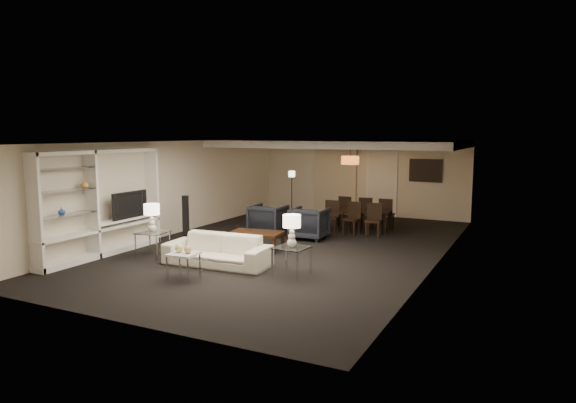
% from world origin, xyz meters
% --- Properties ---
extents(floor, '(11.00, 11.00, 0.00)m').
position_xyz_m(floor, '(0.00, 0.00, 0.00)').
color(floor, black).
rests_on(floor, ground).
extents(ceiling, '(7.00, 11.00, 0.02)m').
position_xyz_m(ceiling, '(0.00, 0.00, 2.50)').
color(ceiling, silver).
rests_on(ceiling, ground).
extents(wall_back, '(7.00, 0.02, 2.50)m').
position_xyz_m(wall_back, '(0.00, 5.50, 1.25)').
color(wall_back, beige).
rests_on(wall_back, ground).
extents(wall_front, '(7.00, 0.02, 2.50)m').
position_xyz_m(wall_front, '(0.00, -5.50, 1.25)').
color(wall_front, beige).
rests_on(wall_front, ground).
extents(wall_left, '(0.02, 11.00, 2.50)m').
position_xyz_m(wall_left, '(-3.50, 0.00, 1.25)').
color(wall_left, beige).
rests_on(wall_left, ground).
extents(wall_right, '(0.02, 11.00, 2.50)m').
position_xyz_m(wall_right, '(3.50, 0.00, 1.25)').
color(wall_right, beige).
rests_on(wall_right, ground).
extents(ceiling_soffit, '(7.00, 4.00, 0.20)m').
position_xyz_m(ceiling_soffit, '(0.00, 3.50, 2.40)').
color(ceiling_soffit, silver).
rests_on(ceiling_soffit, ceiling).
extents(curtains, '(1.50, 0.12, 2.40)m').
position_xyz_m(curtains, '(-0.90, 5.42, 1.20)').
color(curtains, beige).
rests_on(curtains, wall_back).
extents(door, '(0.90, 0.05, 2.10)m').
position_xyz_m(door, '(0.70, 5.47, 1.05)').
color(door, silver).
rests_on(door, wall_back).
extents(painting, '(0.95, 0.04, 0.65)m').
position_xyz_m(painting, '(2.10, 5.46, 1.55)').
color(painting, '#142D38').
rests_on(painting, wall_back).
extents(media_unit, '(0.38, 3.40, 2.35)m').
position_xyz_m(media_unit, '(-3.31, -2.60, 1.18)').
color(media_unit, white).
rests_on(media_unit, wall_left).
extents(pendant_light, '(0.52, 0.52, 0.24)m').
position_xyz_m(pendant_light, '(0.30, 3.50, 1.92)').
color(pendant_light, '#D8591E').
rests_on(pendant_light, ceiling_soffit).
extents(sofa, '(2.23, 0.98, 0.64)m').
position_xyz_m(sofa, '(-0.53, -2.20, 0.32)').
color(sofa, beige).
rests_on(sofa, floor).
extents(coffee_table, '(1.28, 0.85, 0.43)m').
position_xyz_m(coffee_table, '(-0.53, -0.60, 0.21)').
color(coffee_table, black).
rests_on(coffee_table, floor).
extents(armchair_left, '(0.90, 0.93, 0.81)m').
position_xyz_m(armchair_left, '(-1.13, 1.10, 0.41)').
color(armchair_left, black).
rests_on(armchair_left, floor).
extents(armchair_right, '(0.91, 0.93, 0.81)m').
position_xyz_m(armchair_right, '(0.07, 1.10, 0.41)').
color(armchair_right, black).
rests_on(armchair_right, floor).
extents(side_table_left, '(0.67, 0.67, 0.56)m').
position_xyz_m(side_table_left, '(-2.23, -2.20, 0.28)').
color(side_table_left, white).
rests_on(side_table_left, floor).
extents(side_table_right, '(0.64, 0.64, 0.56)m').
position_xyz_m(side_table_right, '(1.17, -2.20, 0.28)').
color(side_table_right, white).
rests_on(side_table_right, floor).
extents(table_lamp_left, '(0.35, 0.35, 0.62)m').
position_xyz_m(table_lamp_left, '(-2.23, -2.20, 0.87)').
color(table_lamp_left, beige).
rests_on(table_lamp_left, side_table_left).
extents(table_lamp_right, '(0.34, 0.34, 0.62)m').
position_xyz_m(table_lamp_right, '(1.17, -2.20, 0.87)').
color(table_lamp_right, beige).
rests_on(table_lamp_right, side_table_right).
extents(marble_table, '(0.55, 0.55, 0.50)m').
position_xyz_m(marble_table, '(-0.53, -3.30, 0.25)').
color(marble_table, white).
rests_on(marble_table, floor).
extents(gold_gourd_a, '(0.16, 0.16, 0.16)m').
position_xyz_m(gold_gourd_a, '(-0.63, -3.30, 0.58)').
color(gold_gourd_a, '#D4C170').
rests_on(gold_gourd_a, marble_table).
extents(gold_gourd_b, '(0.14, 0.14, 0.14)m').
position_xyz_m(gold_gourd_b, '(-0.43, -3.30, 0.57)').
color(gold_gourd_b, tan).
rests_on(gold_gourd_b, marble_table).
extents(television, '(1.07, 0.14, 0.62)m').
position_xyz_m(television, '(-3.28, -1.87, 1.06)').
color(television, black).
rests_on(television, media_unit).
extents(vase_blue, '(0.15, 0.15, 0.16)m').
position_xyz_m(vase_blue, '(-3.31, -3.64, 1.14)').
color(vase_blue, '#244F9D').
rests_on(vase_blue, media_unit).
extents(vase_amber, '(0.16, 0.16, 0.16)m').
position_xyz_m(vase_amber, '(-3.31, -3.02, 1.64)').
color(vase_amber, gold).
rests_on(vase_amber, media_unit).
extents(floor_speaker, '(0.13, 0.13, 1.14)m').
position_xyz_m(floor_speaker, '(-2.71, -0.41, 0.57)').
color(floor_speaker, black).
rests_on(floor_speaker, floor).
extents(dining_table, '(1.79, 1.14, 0.59)m').
position_xyz_m(dining_table, '(0.87, 2.73, 0.30)').
color(dining_table, black).
rests_on(dining_table, floor).
extents(chair_nl, '(0.46, 0.46, 0.88)m').
position_xyz_m(chair_nl, '(0.27, 2.08, 0.44)').
color(chair_nl, black).
rests_on(chair_nl, floor).
extents(chair_nm, '(0.46, 0.46, 0.88)m').
position_xyz_m(chair_nm, '(0.87, 2.08, 0.44)').
color(chair_nm, black).
rests_on(chair_nm, floor).
extents(chair_nr, '(0.46, 0.46, 0.88)m').
position_xyz_m(chair_nr, '(1.47, 2.08, 0.44)').
color(chair_nr, black).
rests_on(chair_nr, floor).
extents(chair_fl, '(0.42, 0.42, 0.88)m').
position_xyz_m(chair_fl, '(0.27, 3.38, 0.44)').
color(chair_fl, black).
rests_on(chair_fl, floor).
extents(chair_fm, '(0.46, 0.46, 0.88)m').
position_xyz_m(chair_fm, '(0.87, 3.38, 0.44)').
color(chair_fm, black).
rests_on(chair_fm, floor).
extents(chair_fr, '(0.43, 0.43, 0.88)m').
position_xyz_m(chair_fr, '(1.47, 3.38, 0.44)').
color(chair_fr, black).
rests_on(chair_fr, floor).
extents(floor_lamp, '(0.28, 0.28, 1.48)m').
position_xyz_m(floor_lamp, '(-2.01, 4.34, 0.74)').
color(floor_lamp, black).
rests_on(floor_lamp, floor).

